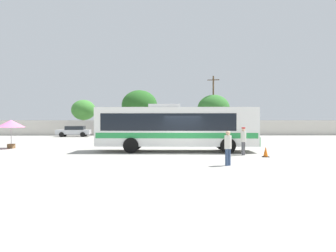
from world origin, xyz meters
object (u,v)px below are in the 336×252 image
Objects in this scene: vendor_umbrella_near_gate_pink at (11,124)px; coach_bus_white_green at (175,126)px; passenger_waiting_on_apron at (228,146)px; traffic_cone_on_apron at (266,152)px; parked_car_leftmost_silver at (74,131)px; utility_pole_near at (213,104)px; attendant_by_bus_door at (243,139)px; roadside_tree_midright at (214,108)px; roadside_tree_midleft at (139,105)px; parked_car_second_maroon at (118,131)px; roadside_tree_left at (83,110)px.

coach_bus_white_green is at bearing -11.03° from vendor_umbrella_near_gate_pink.
passenger_waiting_on_apron is 2.65× the size of traffic_cone_on_apron.
parked_car_leftmost_silver is 0.51× the size of utility_pole_near.
attendant_by_bus_door is 0.29× the size of roadside_tree_midright.
attendant_by_bus_door is 1.04× the size of passenger_waiting_on_apron.
roadside_tree_midright is at bearing 71.52° from utility_pole_near.
vendor_umbrella_near_gate_pink is at bearing -108.36° from roadside_tree_midleft.
roadside_tree_midright reaches higher than vendor_umbrella_near_gate_pink.
traffic_cone_on_apron is (18.12, -5.91, -1.59)m from vendor_umbrella_near_gate_pink.
coach_bus_white_green is at bearing -57.02° from parked_car_leftmost_silver.
attendant_by_bus_door is at bearing 66.76° from passenger_waiting_on_apron.
attendant_by_bus_door is 30.99m from roadside_tree_midleft.
traffic_cone_on_apron is (1.10, -0.98, -0.70)m from attendant_by_bus_door.
parked_car_second_maroon is at bearing 108.97° from passenger_waiting_on_apron.
utility_pole_near is (2.51, 27.51, 3.65)m from attendant_by_bus_door.
traffic_cone_on_apron is at bearing -62.50° from parked_car_second_maroon.
coach_bus_white_green is 33.08m from roadside_tree_left.
vendor_umbrella_near_gate_pink is at bearing -87.06° from roadside_tree_left.
vendor_umbrella_near_gate_pink is 17.32m from parked_car_leftmost_silver.
passenger_waiting_on_apron is 30.68m from parked_car_leftmost_silver.
coach_bus_white_green is 1.26× the size of utility_pole_near.
traffic_cone_on_apron is at bearing -32.55° from coach_bus_white_green.
coach_bus_white_green is 26.33m from roadside_tree_midright.
utility_pole_near is 0.70m from roadside_tree_midright.
attendant_by_bus_door is at bearing -73.25° from roadside_tree_midleft.
roadside_tree_midright is (13.85, 5.03, 3.25)m from parked_car_second_maroon.
attendant_by_bus_door reaches higher than parked_car_leftmost_silver.
passenger_waiting_on_apron is at bearing -65.78° from roadside_tree_left.
utility_pole_near reaches higher than attendant_by_bus_door.
utility_pole_near is at bearing 74.85° from coach_bus_white_green.
coach_bus_white_green reaches higher than vendor_umbrella_near_gate_pink.
parked_car_leftmost_silver is 20.68m from utility_pole_near.
parked_car_second_maroon reaches higher than traffic_cone_on_apron.
vendor_umbrella_near_gate_pink is at bearing 168.97° from coach_bus_white_green.
parked_car_leftmost_silver is 5.87m from parked_car_second_maroon.
coach_bus_white_green is at bearing -105.19° from roadside_tree_midright.
roadside_tree_midright is (19.70, 5.55, 3.25)m from parked_car_leftmost_silver.
parked_car_leftmost_silver is 0.81× the size of roadside_tree_left.
parked_car_second_maroon is at bearing -160.88° from utility_pole_near.
roadside_tree_midright is (21.02, -4.50, 0.11)m from roadside_tree_left.
parked_car_leftmost_silver is 11.62m from roadside_tree_midleft.
roadside_tree_midright reaches higher than parked_car_leftmost_silver.
parked_car_second_maroon is 12.34m from roadside_tree_left.
traffic_cone_on_apron is at bearing -92.84° from utility_pole_near.
roadside_tree_midleft reaches higher than parked_car_leftmost_silver.
roadside_tree_left reaches higher than vendor_umbrella_near_gate_pink.
attendant_by_bus_door is 4.83m from passenger_waiting_on_apron.
utility_pole_near is (19.53, 22.58, 2.75)m from vendor_umbrella_near_gate_pink.
coach_bus_white_green is at bearing 108.95° from passenger_waiting_on_apron.
roadside_tree_left is at bearing 167.17° from utility_pole_near.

